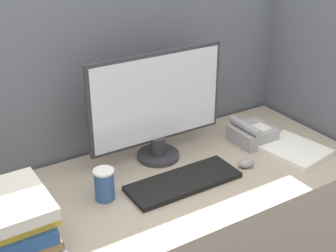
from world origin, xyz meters
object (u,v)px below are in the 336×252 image
object	(u,v)px
monitor	(157,107)
mouse	(246,163)
keyboard	(184,182)
coffee_cup	(104,184)
book_stack	(18,223)
desk_telephone	(252,133)

from	to	relation	value
monitor	mouse	xyz separation A→B (m)	(0.27, -0.26, -0.22)
keyboard	coffee_cup	distance (m)	0.31
mouse	book_stack	bearing A→B (deg)	-179.48
mouse	book_stack	size ratio (longest dim) A/B	0.24
coffee_cup	book_stack	world-z (taller)	book_stack
keyboard	desk_telephone	bearing A→B (deg)	15.91
keyboard	coffee_cup	world-z (taller)	coffee_cup
coffee_cup	book_stack	size ratio (longest dim) A/B	0.39
book_stack	desk_telephone	size ratio (longest dim) A/B	1.72
monitor	coffee_cup	xyz separation A→B (m)	(-0.32, -0.16, -0.17)
keyboard	desk_telephone	distance (m)	0.47
keyboard	desk_telephone	xyz separation A→B (m)	(0.45, 0.13, 0.03)
keyboard	book_stack	xyz separation A→B (m)	(-0.64, -0.04, 0.09)
keyboard	monitor	bearing A→B (deg)	84.75
monitor	keyboard	xyz separation A→B (m)	(-0.02, -0.23, -0.22)
keyboard	book_stack	size ratio (longest dim) A/B	1.44
coffee_cup	desk_telephone	xyz separation A→B (m)	(0.75, 0.06, -0.02)
monitor	desk_telephone	distance (m)	0.48
book_stack	monitor	bearing A→B (deg)	22.03
mouse	monitor	bearing A→B (deg)	136.21
monitor	book_stack	size ratio (longest dim) A/B	1.93
coffee_cup	keyboard	bearing A→B (deg)	-13.14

